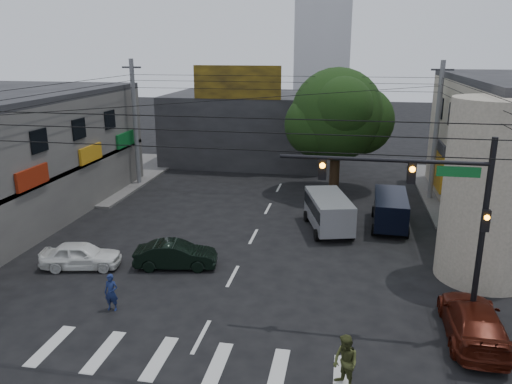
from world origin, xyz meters
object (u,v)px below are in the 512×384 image
(pedestrian_olive, at_px, (345,363))
(utility_pole_far_left, at_px, (135,124))
(maroon_sedan, at_px, (473,321))
(traffic_officer, at_px, (111,292))
(street_tree, at_px, (337,115))
(navy_van, at_px, (390,211))
(utility_pole_far_right, at_px, (436,132))
(silver_minivan, at_px, (328,213))
(dark_sedan, at_px, (176,255))
(white_compact, at_px, (81,255))
(traffic_gantry, at_px, (434,204))

(pedestrian_olive, bearing_deg, utility_pole_far_left, 177.47)
(maroon_sedan, bearing_deg, traffic_officer, 3.44)
(street_tree, xyz_separation_m, utility_pole_far_left, (-14.50, -1.00, -0.87))
(navy_van, bearing_deg, traffic_officer, 138.24)
(utility_pole_far_right, distance_m, silver_minivan, 10.38)
(dark_sedan, height_order, navy_van, navy_van)
(street_tree, distance_m, white_compact, 19.64)
(maroon_sedan, distance_m, pedestrian_olive, 5.69)
(street_tree, height_order, traffic_gantry, street_tree)
(street_tree, distance_m, maroon_sedan, 19.71)
(street_tree, distance_m, traffic_gantry, 18.42)
(pedestrian_olive, bearing_deg, utility_pole_far_right, 126.21)
(street_tree, distance_m, traffic_officer, 20.96)
(maroon_sedan, relative_size, navy_van, 1.01)
(street_tree, relative_size, traffic_officer, 5.75)
(traffic_gantry, distance_m, utility_pole_far_left, 25.00)
(silver_minivan, bearing_deg, street_tree, -15.52)
(navy_van, bearing_deg, utility_pole_far_right, -24.75)
(silver_minivan, xyz_separation_m, traffic_officer, (-7.95, -10.58, -0.23))
(maroon_sedan, distance_m, traffic_officer, 13.51)
(dark_sedan, xyz_separation_m, pedestrian_olive, (7.93, -7.34, 0.26))
(dark_sedan, distance_m, pedestrian_olive, 10.81)
(silver_minivan, bearing_deg, navy_van, -86.25)
(silver_minivan, distance_m, traffic_officer, 13.24)
(utility_pole_far_left, height_order, utility_pole_far_right, same)
(dark_sedan, xyz_separation_m, traffic_officer, (-1.15, -4.25, 0.13))
(navy_van, distance_m, pedestrian_olive, 15.05)
(utility_pole_far_left, relative_size, white_compact, 2.36)
(traffic_gantry, relative_size, navy_van, 1.51)
(navy_van, distance_m, traffic_officer, 16.40)
(dark_sedan, bearing_deg, silver_minivan, -57.27)
(utility_pole_far_left, relative_size, silver_minivan, 1.86)
(utility_pole_far_right, bearing_deg, street_tree, 171.25)
(utility_pole_far_right, bearing_deg, utility_pole_far_left, 180.00)
(maroon_sedan, bearing_deg, pedestrian_olive, 40.36)
(white_compact, height_order, pedestrian_olive, pedestrian_olive)
(white_compact, relative_size, silver_minivan, 0.79)
(pedestrian_olive, bearing_deg, navy_van, 131.82)
(traffic_gantry, bearing_deg, street_tree, 101.99)
(dark_sedan, distance_m, silver_minivan, 9.31)
(silver_minivan, bearing_deg, pedestrian_olive, 169.43)
(navy_van, bearing_deg, street_tree, 28.35)
(white_compact, bearing_deg, traffic_gantry, -111.49)
(traffic_gantry, height_order, white_compact, traffic_gantry)
(utility_pole_far_left, height_order, navy_van, utility_pole_far_left)
(traffic_officer, bearing_deg, traffic_gantry, 2.76)
(street_tree, relative_size, navy_van, 1.83)
(navy_van, xyz_separation_m, pedestrian_olive, (-2.34, -14.87, -0.05))
(street_tree, height_order, dark_sedan, street_tree)
(traffic_gantry, relative_size, dark_sedan, 1.80)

